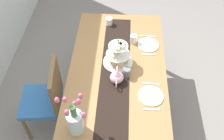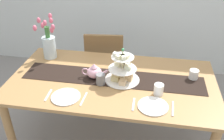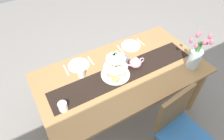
# 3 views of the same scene
# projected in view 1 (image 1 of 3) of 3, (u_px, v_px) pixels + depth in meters

# --- Properties ---
(ground_plane) EXTENTS (8.00, 8.00, 0.00)m
(ground_plane) POSITION_uv_depth(u_px,v_px,m) (116.00, 110.00, 3.09)
(ground_plane) COLOR gray
(dining_table) EXTENTS (1.79, 0.96, 0.76)m
(dining_table) POSITION_uv_depth(u_px,v_px,m) (117.00, 75.00, 2.60)
(dining_table) COLOR #A37747
(dining_table) RESTS_ON ground_plane
(chair_left) EXTENTS (0.46, 0.46, 0.91)m
(chair_left) POSITION_uv_depth(u_px,v_px,m) (47.00, 97.00, 2.60)
(chair_left) COLOR brown
(chair_left) RESTS_ON ground_plane
(table_runner) EXTENTS (1.58, 0.28, 0.00)m
(table_runner) POSITION_uv_depth(u_px,v_px,m) (115.00, 68.00, 2.53)
(table_runner) COLOR black
(table_runner) RESTS_ON dining_table
(tiered_cake_stand) EXTENTS (0.30, 0.30, 0.30)m
(tiered_cake_stand) POSITION_uv_depth(u_px,v_px,m) (118.00, 56.00, 2.51)
(tiered_cake_stand) COLOR beige
(tiered_cake_stand) RESTS_ON table_runner
(teapot) EXTENTS (0.24, 0.13, 0.14)m
(teapot) POSITION_uv_depth(u_px,v_px,m) (117.00, 77.00, 2.38)
(teapot) COLOR #E5A8BC
(teapot) RESTS_ON table_runner
(tulip_vase) EXTENTS (0.20, 0.23, 0.42)m
(tulip_vase) POSITION_uv_depth(u_px,v_px,m) (75.00, 120.00, 1.97)
(tulip_vase) COLOR silver
(tulip_vase) RESTS_ON dining_table
(cream_jug) EXTENTS (0.08, 0.08, 0.08)m
(cream_jug) POSITION_uv_depth(u_px,v_px,m) (109.00, 21.00, 2.96)
(cream_jug) COLOR white
(cream_jug) RESTS_ON dining_table
(dinner_plate_left) EXTENTS (0.23, 0.23, 0.01)m
(dinner_plate_left) POSITION_uv_depth(u_px,v_px,m) (151.00, 96.00, 2.30)
(dinner_plate_left) COLOR white
(dinner_plate_left) RESTS_ON dining_table
(fork_left) EXTENTS (0.02, 0.15, 0.01)m
(fork_left) POSITION_uv_depth(u_px,v_px,m) (152.00, 110.00, 2.21)
(fork_left) COLOR silver
(fork_left) RESTS_ON dining_table
(knife_left) EXTENTS (0.02, 0.17, 0.01)m
(knife_left) POSITION_uv_depth(u_px,v_px,m) (150.00, 83.00, 2.40)
(knife_left) COLOR silver
(knife_left) RESTS_ON dining_table
(dinner_plate_right) EXTENTS (0.23, 0.23, 0.01)m
(dinner_plate_right) POSITION_uv_depth(u_px,v_px,m) (148.00, 45.00, 2.75)
(dinner_plate_right) COLOR white
(dinner_plate_right) RESTS_ON dining_table
(fork_right) EXTENTS (0.02, 0.15, 0.01)m
(fork_right) POSITION_uv_depth(u_px,v_px,m) (149.00, 54.00, 2.65)
(fork_right) COLOR silver
(fork_right) RESTS_ON dining_table
(knife_right) EXTENTS (0.02, 0.17, 0.01)m
(knife_right) POSITION_uv_depth(u_px,v_px,m) (148.00, 36.00, 2.85)
(knife_right) COLOR silver
(knife_right) RESTS_ON dining_table
(mug_grey) EXTENTS (0.08, 0.08, 0.09)m
(mug_grey) POSITION_uv_depth(u_px,v_px,m) (127.00, 72.00, 2.43)
(mug_grey) COLOR slate
(mug_grey) RESTS_ON table_runner
(mug_white_text) EXTENTS (0.08, 0.08, 0.09)m
(mug_white_text) POSITION_uv_depth(u_px,v_px,m) (134.00, 39.00, 2.75)
(mug_white_text) COLOR white
(mug_white_text) RESTS_ON dining_table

